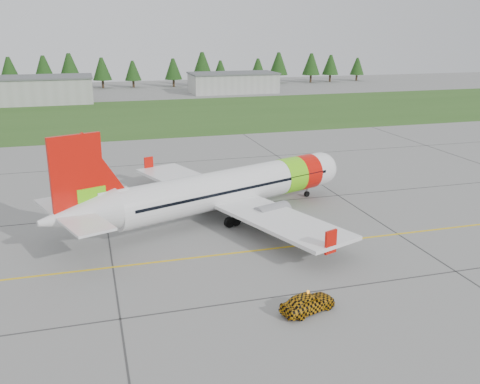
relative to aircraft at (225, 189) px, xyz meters
name	(u,v)px	position (x,y,z in m)	size (l,w,h in m)	color
ground	(336,289)	(3.73, -16.81, -2.83)	(320.00, 320.00, 0.00)	gray
aircraft	(225,189)	(0.00, 0.00, 0.00)	(31.04, 29.50, 9.80)	white
follow_me_car	(308,285)	(0.54, -19.22, -0.89)	(1.56, 1.32, 3.87)	orange
grass_strip	(165,115)	(3.73, 65.19, -2.81)	(320.00, 50.00, 0.03)	#30561E
taxi_guideline	(294,246)	(3.73, -8.81, -2.81)	(120.00, 0.25, 0.02)	gold
hangar_west	(24,91)	(-26.27, 93.19, 0.17)	(32.00, 14.00, 6.00)	#A8A8A3
hangar_east	(233,83)	(28.73, 101.19, -0.23)	(24.00, 12.00, 5.20)	#A8A8A3
treeline	(137,71)	(3.73, 121.19, 2.17)	(160.00, 8.00, 10.00)	#1C3F14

